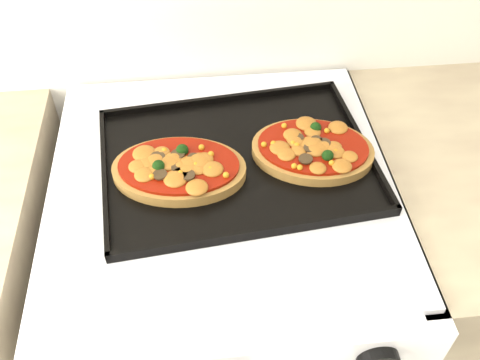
{
  "coord_description": "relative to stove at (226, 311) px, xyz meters",
  "views": [
    {
      "loc": [
        0.0,
        1.06,
        1.58
      ],
      "look_at": [
        0.07,
        1.68,
        0.92
      ],
      "focal_mm": 40.0,
      "sensor_mm": 36.0,
      "label": 1
    }
  ],
  "objects": [
    {
      "name": "baking_tray",
      "position": [
        0.03,
        0.03,
        0.47
      ],
      "size": [
        0.5,
        0.39,
        0.02
      ],
      "primitive_type": "cube",
      "rotation": [
        0.0,
        0.0,
        0.1
      ],
      "color": "black",
      "rests_on": "stove"
    },
    {
      "name": "stove",
      "position": [
        0.0,
        0.0,
        0.0
      ],
      "size": [
        0.6,
        0.6,
        0.91
      ],
      "primitive_type": "cube",
      "color": "white",
      "rests_on": "floor"
    },
    {
      "name": "pizza_left",
      "position": [
        -0.07,
        0.0,
        0.48
      ],
      "size": [
        0.24,
        0.18,
        0.03
      ],
      "primitive_type": null,
      "rotation": [
        0.0,
        0.0,
        -0.12
      ],
      "color": "olive",
      "rests_on": "baking_tray"
    },
    {
      "name": "pizza_right",
      "position": [
        0.16,
        0.03,
        0.48
      ],
      "size": [
        0.24,
        0.2,
        0.03
      ],
      "primitive_type": null,
      "rotation": [
        0.0,
        0.0,
        -0.23
      ],
      "color": "olive",
      "rests_on": "baking_tray"
    }
  ]
}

